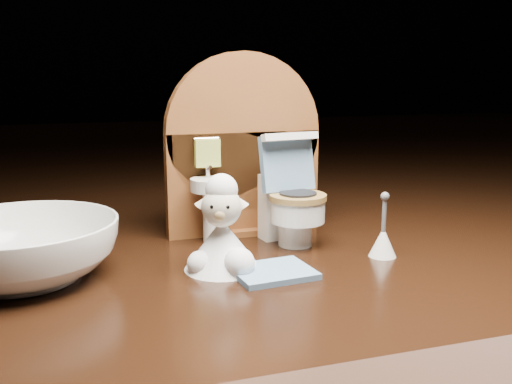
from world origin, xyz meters
The scene contains 6 objects.
backdrop_panel centered at (0.00, 0.06, 0.07)m, with size 0.13×0.05×0.15m.
toy_toilet centered at (0.03, 0.02, 0.03)m, with size 0.05×0.06×0.09m.
bath_mat centered at (-0.01, -0.04, 0.00)m, with size 0.05×0.04×0.00m, color #5F84A8.
toilet_brush centered at (0.08, -0.03, 0.01)m, with size 0.02×0.02×0.05m.
plush_lamb centered at (-0.04, -0.02, 0.02)m, with size 0.05×0.05×0.07m.
ceramic_bowl centered at (-0.17, 0.00, 0.02)m, with size 0.12×0.12×0.04m, color white.
Camera 1 is at (-0.13, -0.39, 0.13)m, focal length 40.00 mm.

